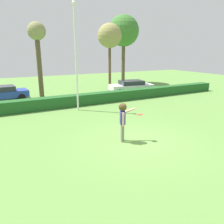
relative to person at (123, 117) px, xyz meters
name	(u,v)px	position (x,y,z in m)	size (l,w,h in m)	color
ground_plane	(136,141)	(0.53, -0.35, -1.17)	(60.00, 60.00, 0.00)	#5F8B40
person	(123,117)	(0.00, 0.00, 0.00)	(0.83, 0.53, 1.80)	slate
frisbee	(140,115)	(0.76, -0.24, 0.06)	(0.25, 0.25, 0.06)	red
lamppost	(76,54)	(0.14, 6.29, 2.68)	(0.24, 0.24, 7.03)	silver
hedge_row	(77,100)	(0.53, 7.64, -0.76)	(28.50, 0.90, 0.82)	#215723
parked_car_blue	(0,93)	(-4.46, 11.97, -0.48)	(4.31, 2.04, 1.25)	#263FA5
parked_car_white	(131,86)	(7.00, 9.99, -0.48)	(4.43, 2.42, 1.25)	white
willow_tree	(110,36)	(5.65, 11.95, 4.21)	(2.34, 2.34, 6.62)	brown
bare_elm_tree	(37,38)	(-1.12, 12.27, 3.87)	(1.53, 1.53, 6.40)	brown
birch_tree	(124,31)	(10.06, 16.62, 5.17)	(3.77, 3.77, 8.29)	brown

